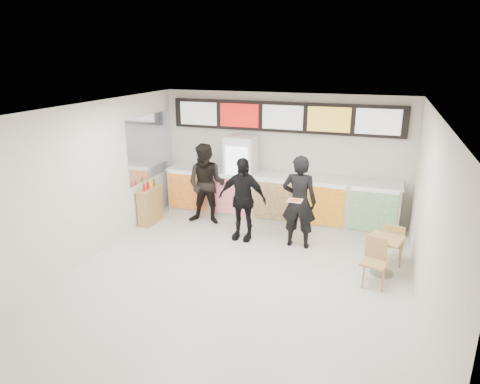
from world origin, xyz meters
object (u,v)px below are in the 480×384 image
at_px(customer_main, 299,202).
at_px(customer_mid, 242,199).
at_px(customer_left, 206,184).
at_px(cafe_table, 384,249).
at_px(service_counter, 278,198).
at_px(condiment_ledge, 150,205).
at_px(drinks_fridge, 241,177).

bearing_deg(customer_main, customer_mid, 0.68).
relative_size(customer_left, cafe_table, 1.28).
bearing_deg(cafe_table, customer_mid, -176.81).
relative_size(service_counter, customer_mid, 3.07).
xyz_separation_m(service_counter, condiment_ledge, (-2.82, -1.13, -0.14)).
distance_m(customer_main, cafe_table, 1.91).
bearing_deg(condiment_ledge, drinks_fridge, 31.28).
distance_m(service_counter, cafe_table, 3.17).
bearing_deg(customer_main, condiment_ledge, -2.21).
bearing_deg(customer_main, customer_left, -14.23).
bearing_deg(customer_left, drinks_fridge, 44.85).
relative_size(cafe_table, condiment_ledge, 1.48).
distance_m(customer_mid, condiment_ledge, 2.41).
xyz_separation_m(service_counter, customer_mid, (-0.47, -1.30, 0.33)).
bearing_deg(customer_mid, drinks_fridge, 111.73).
distance_m(customer_left, customer_mid, 1.24).
height_order(drinks_fridge, customer_left, drinks_fridge).
height_order(drinks_fridge, condiment_ledge, drinks_fridge).
xyz_separation_m(service_counter, cafe_table, (2.47, -1.99, -0.08)).
bearing_deg(customer_mid, customer_main, 2.40).
xyz_separation_m(drinks_fridge, cafe_table, (3.40, -2.00, -0.51)).
height_order(customer_left, cafe_table, customer_left).
distance_m(service_counter, customer_left, 1.73).
height_order(customer_left, customer_mid, customer_left).
relative_size(customer_main, condiment_ledge, 1.92).
xyz_separation_m(customer_main, cafe_table, (1.71, -0.70, -0.48)).
relative_size(drinks_fridge, customer_mid, 1.11).
relative_size(drinks_fridge, customer_main, 1.03).
relative_size(service_counter, customer_main, 2.85).
height_order(service_counter, customer_mid, customer_mid).
height_order(drinks_fridge, customer_main, drinks_fridge).
xyz_separation_m(customer_left, cafe_table, (4.01, -1.30, -0.46)).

